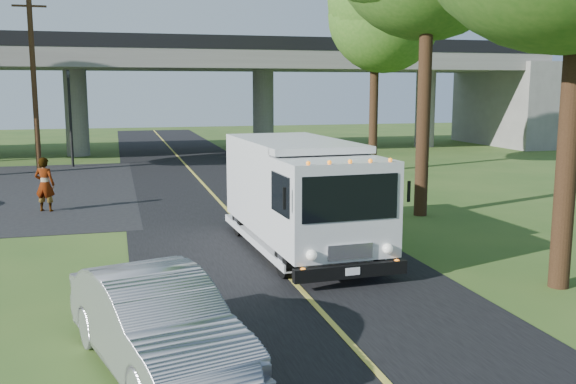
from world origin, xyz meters
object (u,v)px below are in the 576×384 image
object	(u,v)px
utility_pole	(34,81)
silver_sedan	(157,322)
tree_right_far	(381,5)
step_van	(300,192)
pedestrian	(45,185)
traffic_signal	(70,108)

from	to	relation	value
utility_pole	silver_sedan	bearing A→B (deg)	-80.21
utility_pole	tree_right_far	distance (m)	17.61
utility_pole	step_van	bearing A→B (deg)	-65.66
silver_sedan	pedestrian	size ratio (longest dim) A/B	2.39
tree_right_far	silver_sedan	bearing A→B (deg)	-120.86
traffic_signal	pedestrian	size ratio (longest dim) A/B	2.72
traffic_signal	step_van	world-z (taller)	traffic_signal
tree_right_far	pedestrian	world-z (taller)	tree_right_far
step_van	tree_right_far	bearing A→B (deg)	57.24
utility_pole	pedestrian	xyz separation A→B (m)	(1.36, -11.05, -3.64)
utility_pole	step_van	distance (m)	20.62
tree_right_far	silver_sedan	world-z (taller)	tree_right_far
tree_right_far	step_van	world-z (taller)	tree_right_far
traffic_signal	pedestrian	distance (m)	13.24
pedestrian	silver_sedan	bearing A→B (deg)	123.54
tree_right_far	step_van	distance (m)	17.94
silver_sedan	traffic_signal	bearing A→B (deg)	79.67
traffic_signal	silver_sedan	bearing A→B (deg)	-84.06
traffic_signal	tree_right_far	xyz separation A→B (m)	(15.21, -6.16, 5.10)
tree_right_far	pedestrian	distance (m)	18.35
traffic_signal	step_van	bearing A→B (deg)	-71.45
tree_right_far	silver_sedan	size ratio (longest dim) A/B	2.40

